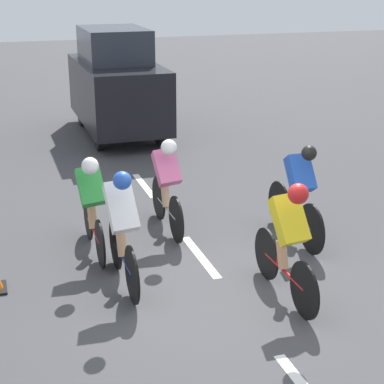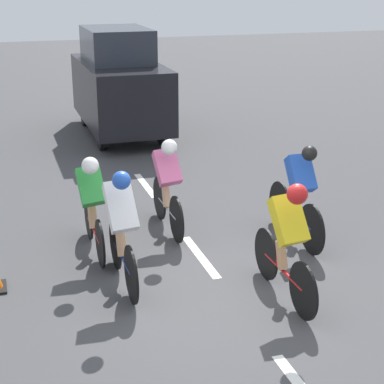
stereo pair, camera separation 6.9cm
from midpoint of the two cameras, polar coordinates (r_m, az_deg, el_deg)
name	(u,v)px [view 1 (the left image)]	position (r m, az deg, el deg)	size (l,w,h in m)	color
ground_plane	(228,292)	(7.93, 3.00, -8.84)	(60.00, 60.00, 0.00)	#424244
lane_stripe_mid	(200,256)	(8.82, 0.53, -5.74)	(0.12, 1.40, 0.01)	white
lane_stripe_far	(144,185)	(11.69, -4.45, 0.59)	(0.12, 1.40, 0.01)	white
cyclist_blue	(298,191)	(9.15, 9.21, 0.10)	(0.32, 1.74, 1.49)	black
cyclist_green	(92,202)	(8.71, -9.12, -0.86)	(0.37, 1.63, 1.46)	black
cyclist_yellow	(288,237)	(7.47, 8.29, -3.94)	(0.36, 1.69, 1.53)	black
cyclist_white	(122,226)	(7.74, -6.49, -3.00)	(0.36, 1.67, 1.57)	black
cyclist_pink	(167,182)	(9.36, -2.45, 0.87)	(0.37, 1.64, 1.49)	black
support_car	(117,84)	(15.19, -6.84, 9.54)	(1.70, 3.90, 2.46)	black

